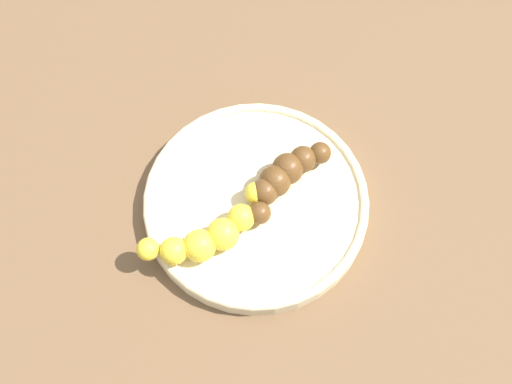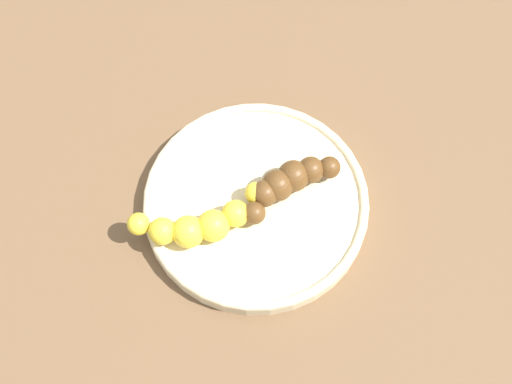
# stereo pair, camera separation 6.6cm
# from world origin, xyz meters

# --- Properties ---
(ground_plane) EXTENTS (2.40, 2.40, 0.00)m
(ground_plane) POSITION_xyz_m (0.00, 0.00, 0.00)
(ground_plane) COLOR brown
(fruit_bowl) EXTENTS (0.23, 0.23, 0.02)m
(fruit_bowl) POSITION_xyz_m (0.00, 0.00, 0.01)
(fruit_bowl) COLOR beige
(fruit_bowl) RESTS_ON ground_plane
(banana_overripe) EXTENTS (0.10, 0.08, 0.03)m
(banana_overripe) POSITION_xyz_m (-0.03, -0.01, 0.04)
(banana_overripe) COLOR #593819
(banana_overripe) RESTS_ON fruit_bowl
(banana_yellow) EXTENTS (0.13, 0.07, 0.03)m
(banana_yellow) POSITION_xyz_m (0.05, 0.04, 0.04)
(banana_yellow) COLOR yellow
(banana_yellow) RESTS_ON fruit_bowl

